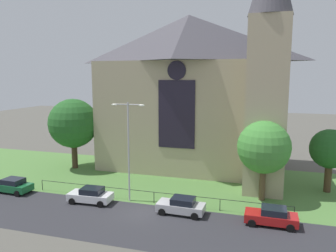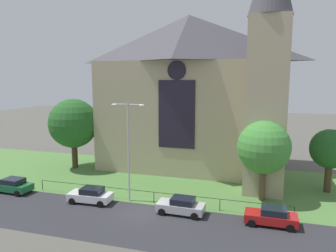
% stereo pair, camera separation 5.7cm
% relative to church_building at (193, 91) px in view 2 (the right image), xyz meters
% --- Properties ---
extents(ground, '(160.00, 160.00, 0.00)m').
position_rel_church_building_xyz_m(ground, '(-1.14, -6.20, -10.27)').
color(ground, '#56544C').
extents(road_asphalt, '(120.00, 8.00, 0.01)m').
position_rel_church_building_xyz_m(road_asphalt, '(-1.14, -18.20, -10.27)').
color(road_asphalt, '#2D2D33').
rests_on(road_asphalt, ground).
extents(grass_verge, '(120.00, 20.00, 0.01)m').
position_rel_church_building_xyz_m(grass_verge, '(-1.14, -8.20, -10.27)').
color(grass_verge, '#517F3D').
rests_on(grass_verge, ground).
extents(church_building, '(23.20, 16.20, 26.00)m').
position_rel_church_building_xyz_m(church_building, '(0.00, 0.00, 0.00)').
color(church_building, tan).
rests_on(church_building, ground).
extents(iron_railing, '(25.43, 0.07, 1.13)m').
position_rel_church_building_xyz_m(iron_railing, '(-0.77, -13.70, -9.32)').
color(iron_railing, black).
rests_on(iron_railing, ground).
extents(tree_left_far, '(6.44, 6.44, 9.25)m').
position_rel_church_building_xyz_m(tree_left_far, '(-14.92, -5.04, -4.27)').
color(tree_left_far, '#423021').
rests_on(tree_left_far, ground).
extents(tree_right_far, '(4.11, 4.11, 6.71)m').
position_rel_church_building_xyz_m(tree_right_far, '(15.82, -5.46, -5.69)').
color(tree_right_far, '#4C3823').
rests_on(tree_right_far, ground).
extents(tree_right_near, '(5.13, 5.13, 7.92)m').
position_rel_church_building_xyz_m(tree_right_near, '(9.19, -9.86, -4.96)').
color(tree_right_near, brown).
rests_on(tree_right_near, ground).
extents(streetlamp_near, '(3.37, 0.26, 9.70)m').
position_rel_church_building_xyz_m(streetlamp_near, '(-3.28, -13.80, -4.24)').
color(streetlamp_near, '#B2B2B7').
rests_on(streetlamp_near, ground).
extents(parked_car_green, '(4.26, 2.15, 1.51)m').
position_rel_church_building_xyz_m(parked_car_green, '(-16.06, -15.13, -9.53)').
color(parked_car_green, '#196033').
rests_on(parked_car_green, ground).
extents(parked_car_white, '(4.27, 2.17, 1.51)m').
position_rel_church_building_xyz_m(parked_car_white, '(-6.68, -15.32, -9.53)').
color(parked_car_white, silver).
rests_on(parked_car_white, ground).
extents(parked_car_silver, '(4.24, 2.11, 1.51)m').
position_rel_church_building_xyz_m(parked_car_silver, '(2.36, -15.34, -9.53)').
color(parked_car_silver, '#B7B7BC').
rests_on(parked_car_silver, ground).
extents(parked_car_red, '(4.21, 2.05, 1.51)m').
position_rel_church_building_xyz_m(parked_car_red, '(10.01, -15.36, -9.53)').
color(parked_car_red, '#B21919').
rests_on(parked_car_red, ground).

